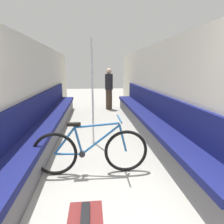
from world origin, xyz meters
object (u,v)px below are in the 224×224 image
object	(u,v)px
grab_pole_near	(93,94)
passenger_standing	(109,88)
bicycle	(91,151)
bench_seat_row_left	(50,122)
bench_seat_row_right	(148,120)

from	to	relation	value
grab_pole_near	passenger_standing	xyz separation A→B (m)	(0.65, 3.64, -0.24)
bicycle	grab_pole_near	world-z (taller)	grab_pole_near
bench_seat_row_left	bicycle	distance (m)	2.12
bicycle	grab_pole_near	bearing A→B (deg)	71.70
passenger_standing	bicycle	bearing A→B (deg)	-98.16
bench_seat_row_left	bench_seat_row_right	xyz separation A→B (m)	(2.40, 0.00, 0.00)
bench_seat_row_left	passenger_standing	distance (m)	3.49
bicycle	grab_pole_near	distance (m)	1.44
bench_seat_row_right	passenger_standing	bearing A→B (deg)	103.41
bicycle	passenger_standing	world-z (taller)	passenger_standing
bench_seat_row_right	passenger_standing	distance (m)	3.14
bicycle	grab_pole_near	size ratio (longest dim) A/B	0.80
bench_seat_row_left	bench_seat_row_right	distance (m)	2.40
bench_seat_row_left	passenger_standing	xyz separation A→B (m)	(1.68, 3.02, 0.50)
bench_seat_row_left	grab_pole_near	xyz separation A→B (m)	(1.03, -0.62, 0.74)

